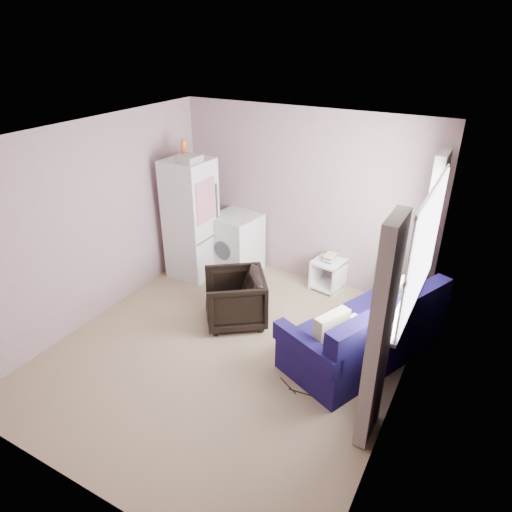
{
  "coord_description": "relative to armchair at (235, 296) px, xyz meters",
  "views": [
    {
      "loc": [
        2.37,
        -3.61,
        3.43
      ],
      "look_at": [
        0.05,
        0.6,
        1.0
      ],
      "focal_mm": 32.0,
      "sensor_mm": 36.0,
      "label": 1
    }
  ],
  "objects": [
    {
      "name": "room",
      "position": [
        0.26,
        -0.56,
        0.88
      ],
      "size": [
        3.84,
        4.24,
        2.54
      ],
      "color": "#9C8466",
      "rests_on": "ground"
    },
    {
      "name": "armchair",
      "position": [
        0.0,
        0.0,
        0.0
      ],
      "size": [
        0.98,
        0.99,
        0.75
      ],
      "primitive_type": "imported",
      "rotation": [
        0.0,
        0.0,
        -0.93
      ],
      "color": "black",
      "rests_on": "ground"
    },
    {
      "name": "fridge",
      "position": [
        -1.22,
        0.8,
        0.53
      ],
      "size": [
        0.65,
        0.63,
        2.03
      ],
      "rotation": [
        0.0,
        0.0,
        -0.03
      ],
      "color": "silver",
      "rests_on": "ground"
    },
    {
      "name": "washing_machine",
      "position": [
        -0.71,
        1.21,
        0.1
      ],
      "size": [
        0.72,
        0.72,
        0.91
      ],
      "rotation": [
        0.0,
        0.0,
        -0.13
      ],
      "color": "silver",
      "rests_on": "ground"
    },
    {
      "name": "side_table",
      "position": [
        0.75,
        1.36,
        -0.11
      ],
      "size": [
        0.47,
        0.47,
        0.56
      ],
      "rotation": [
        0.0,
        0.0,
        -0.16
      ],
      "color": "white",
      "rests_on": "ground"
    },
    {
      "name": "sofa",
      "position": [
        1.68,
        0.12,
        -0.06
      ],
      "size": [
        1.59,
        2.14,
        0.87
      ],
      "rotation": [
        0.0,
        0.0,
        -0.41
      ],
      "color": "#160F47",
      "rests_on": "ground"
    },
    {
      "name": "window_dressing",
      "position": [
        2.02,
        0.14,
        0.73
      ],
      "size": [
        0.17,
        2.62,
        2.18
      ],
      "color": "white",
      "rests_on": "ground"
    },
    {
      "name": "floor_cables",
      "position": [
        1.2,
        -0.77,
        -0.37
      ],
      "size": [
        0.44,
        0.15,
        0.01
      ],
      "rotation": [
        0.0,
        0.0,
        -0.17
      ],
      "color": "black",
      "rests_on": "ground"
    }
  ]
}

